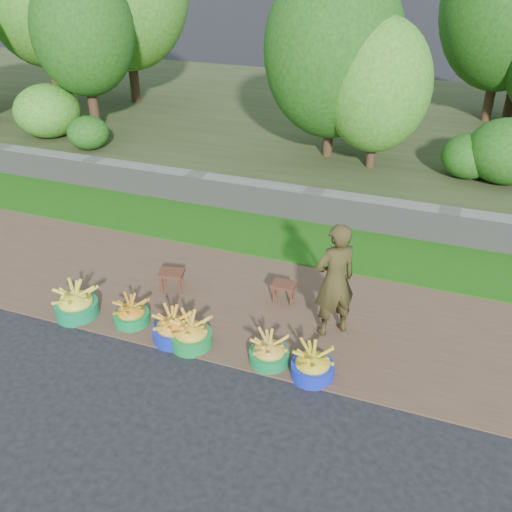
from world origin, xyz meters
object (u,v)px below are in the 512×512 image
at_px(basin_c, 173,328).
at_px(vendor_woman, 335,280).
at_px(stool_right, 284,287).
at_px(basin_e, 269,352).
at_px(basin_a, 76,304).
at_px(basin_b, 131,314).
at_px(basin_f, 313,365).
at_px(basin_d, 191,334).
at_px(stool_left, 172,276).

bearing_deg(basin_c, vendor_woman, 25.19).
bearing_deg(stool_right, basin_e, -79.27).
bearing_deg(basin_a, basin_e, -0.19).
bearing_deg(stool_right, basin_c, -128.40).
xyz_separation_m(basin_b, stool_right, (1.66, 1.15, 0.09)).
bearing_deg(basin_f, vendor_woman, 90.32).
bearing_deg(stool_right, basin_a, -152.62).
height_order(basin_b, basin_c, basin_c).
bearing_deg(vendor_woman, basin_c, -17.57).
xyz_separation_m(basin_e, vendor_woman, (0.52, 0.83, 0.61)).
xyz_separation_m(basin_a, basin_f, (3.18, -0.06, -0.02)).
height_order(basin_a, basin_c, basin_a).
relative_size(basin_d, basin_f, 1.04).
bearing_deg(basin_f, basin_a, 179.00).
height_order(basin_b, stool_left, basin_b).
relative_size(basin_f, vendor_woman, 0.33).
bearing_deg(stool_right, basin_b, -145.28).
xyz_separation_m(basin_b, basin_e, (1.90, -0.11, 0.00)).
distance_m(basin_a, basin_f, 3.18).
distance_m(stool_left, stool_right, 1.56).
xyz_separation_m(basin_d, vendor_woman, (1.51, 0.85, 0.59)).
relative_size(basin_e, stool_left, 1.22).
bearing_deg(vendor_woman, basin_d, -13.35).
xyz_separation_m(stool_right, vendor_woman, (0.76, -0.43, 0.52)).
height_order(stool_right, vendor_woman, vendor_woman).
bearing_deg(basin_f, basin_e, 174.93).
xyz_separation_m(basin_f, stool_left, (-2.30, 1.02, 0.09)).
distance_m(stool_left, vendor_woman, 2.36).
distance_m(basin_e, basin_f, 0.53).
bearing_deg(basin_e, basin_c, -179.89).
height_order(basin_a, stool_right, basin_a).
relative_size(basin_e, vendor_woman, 0.31).
distance_m(basin_e, stool_left, 2.02).
bearing_deg(basin_b, basin_a, -172.35).
bearing_deg(basin_f, basin_c, 178.55).
height_order(basin_e, stool_right, basin_e).
bearing_deg(vendor_woman, stool_right, -72.27).
height_order(stool_left, vendor_woman, vendor_woman).
distance_m(basin_e, stool_right, 1.28).
relative_size(basin_a, stool_right, 1.72).
xyz_separation_m(basin_e, stool_left, (-1.77, 0.97, 0.10)).
bearing_deg(stool_right, stool_left, -169.32).
xyz_separation_m(basin_e, stool_right, (-0.24, 1.26, 0.08)).
relative_size(basin_a, basin_d, 1.09).
relative_size(basin_a, stool_left, 1.45).
height_order(basin_b, stool_right, basin_b).
bearing_deg(basin_b, basin_c, -9.73).
xyz_separation_m(basin_c, stool_left, (-0.54, 0.97, 0.09)).
relative_size(basin_a, basin_b, 1.22).
relative_size(basin_b, vendor_woman, 0.31).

